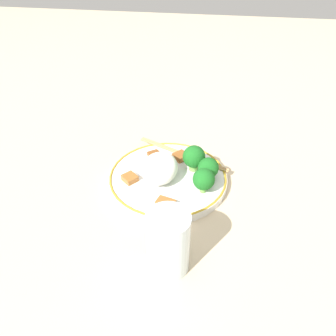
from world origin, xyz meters
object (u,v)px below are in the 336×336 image
broccoli_back_right (194,157)px  chopsticks (183,154)px  broccoli_back_left (204,180)px  plate (168,178)px  drinking_glass (168,243)px  broccoli_back_center (208,168)px

broccoli_back_right → chopsticks: (-0.05, -0.03, -0.03)m
broccoli_back_left → broccoli_back_right: bearing=-159.2°
plate → chopsticks: (-0.08, 0.02, 0.01)m
broccoli_back_right → chopsticks: size_ratio=0.27×
drinking_glass → broccoli_back_right: bearing=175.9°
broccoli_back_center → broccoli_back_right: bearing=-126.9°
broccoli_back_right → drinking_glass: 0.24m
plate → broccoli_back_center: (-0.01, 0.08, 0.03)m
broccoli_back_left → chopsticks: 0.13m
broccoli_back_right → drinking_glass: drinking_glass is taller
plate → broccoli_back_center: size_ratio=5.16×
chopsticks → broccoli_back_left: bearing=25.1°
broccoli_back_left → drinking_glass: 0.18m
plate → chopsticks: bearing=165.3°
broccoli_back_left → drinking_glass: (0.17, -0.04, 0.01)m
chopsticks → drinking_glass: drinking_glass is taller
broccoli_back_right → chopsticks: broccoli_back_right is taller
plate → broccoli_back_center: bearing=93.6°
drinking_glass → plate: bearing=-170.8°
plate → drinking_glass: (0.21, 0.03, 0.05)m
broccoli_back_center → broccoli_back_right: broccoli_back_right is taller
broccoli_back_left → plate: bearing=-116.7°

